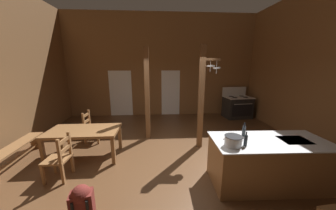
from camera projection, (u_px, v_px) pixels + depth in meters
The scene contains 17 objects.
ground_plane at pixel (167, 162), 4.27m from camera, with size 9.06×8.83×0.10m, color brown.
wall_back at pixel (161, 66), 7.70m from camera, with size 9.06×0.14×4.47m, color brown.
glazed_door_back_left at pixel (121, 94), 7.79m from camera, with size 1.00×0.01×2.05m, color white.
glazed_panel_back_right at pixel (171, 93), 7.94m from camera, with size 0.84×0.01×2.05m, color white.
kitchen_island at pixel (267, 162), 3.35m from camera, with size 2.19×1.03×0.92m.
stove_range at pixel (237, 107), 7.61m from camera, with size 1.22×0.92×1.32m.
support_post_with_pot_rack at pixel (202, 95), 4.67m from camera, with size 0.55×0.23×2.82m.
support_post_center at pixel (147, 95), 5.26m from camera, with size 0.14×0.14×2.82m.
dining_table at pixel (84, 133), 4.27m from camera, with size 1.70×0.91×0.74m.
ladderback_chair_near_window at pixel (92, 127), 5.22m from camera, with size 0.46×0.46×0.95m.
ladderback_chair_by_post at pixel (59, 158), 3.50m from camera, with size 0.45×0.45×0.95m.
bench_along_left_wall at pixel (16, 150), 4.11m from camera, with size 0.45×1.66×0.44m.
backpack at pixel (82, 202), 2.56m from camera, with size 0.36×0.34×0.60m.
stockpot_on_counter at pixel (233, 141), 3.00m from camera, with size 0.37×0.30×0.18m.
mixing_bowl_on_counter at pixel (235, 137), 3.31m from camera, with size 0.20×0.20×0.07m.
bottle_tall_on_counter at pixel (244, 131), 3.41m from camera, with size 0.07×0.07×0.28m.
bottle_short_on_counter at pixel (246, 140), 3.01m from camera, with size 0.06×0.06×0.26m.
Camera 1 is at (-0.24, -3.82, 2.32)m, focal length 18.36 mm.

